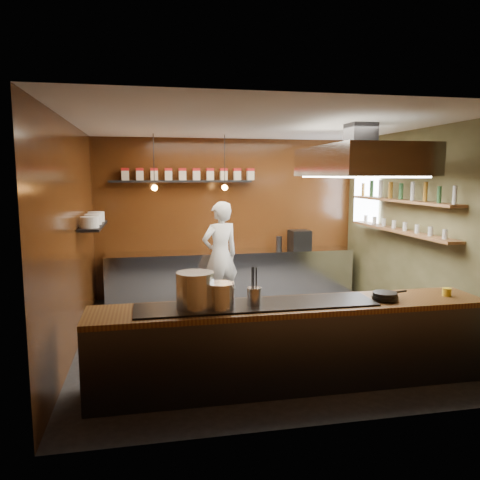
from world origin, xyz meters
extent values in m
plane|color=black|center=(0.00, 0.00, 0.00)|extent=(5.00, 5.00, 0.00)
plane|color=black|center=(0.00, 2.50, 1.50)|extent=(5.00, 0.00, 5.00)
plane|color=black|center=(-2.50, 0.00, 1.50)|extent=(0.00, 5.00, 5.00)
plane|color=#454627|center=(2.50, 0.00, 1.50)|extent=(0.00, 5.00, 5.00)
plane|color=silver|center=(0.00, 0.00, 3.00)|extent=(5.00, 5.00, 0.00)
plane|color=white|center=(2.45, 1.70, 1.90)|extent=(0.00, 1.00, 1.00)
cube|color=silver|center=(0.00, 2.17, 0.45)|extent=(4.60, 0.65, 0.90)
cube|color=#38383D|center=(0.00, -1.60, 0.43)|extent=(4.40, 0.70, 0.86)
cube|color=brown|center=(0.00, -1.60, 0.89)|extent=(4.40, 0.72, 0.06)
cube|color=black|center=(-0.40, -1.60, 0.93)|extent=(2.60, 0.55, 0.02)
cube|color=black|center=(-0.90, 2.36, 2.20)|extent=(2.60, 0.26, 0.04)
cube|color=black|center=(-2.34, 1.00, 1.55)|extent=(0.30, 1.40, 0.04)
cube|color=#8D5F38|center=(2.34, 0.30, 1.92)|extent=(0.26, 2.80, 0.04)
cube|color=#8D5F38|center=(2.34, 0.30, 1.45)|extent=(0.26, 2.80, 0.04)
cube|color=#38383D|center=(1.30, -0.40, 2.85)|extent=(0.35, 0.35, 0.30)
cube|color=silver|center=(1.30, -0.40, 2.50)|extent=(1.20, 2.00, 0.40)
cube|color=white|center=(1.30, -0.40, 2.29)|extent=(1.00, 1.80, 0.02)
cylinder|color=black|center=(-1.40, 1.70, 2.55)|extent=(0.01, 0.01, 0.90)
sphere|color=orange|center=(-1.40, 1.70, 2.10)|extent=(0.10, 0.10, 0.10)
cylinder|color=black|center=(-0.20, 1.70, 2.55)|extent=(0.01, 0.01, 0.90)
sphere|color=orange|center=(-0.20, 1.70, 2.10)|extent=(0.10, 0.10, 0.10)
cube|color=beige|center=(-1.90, 2.36, 2.31)|extent=(0.13, 0.13, 0.17)
cube|color=#9F1314|center=(-1.90, 2.36, 2.42)|extent=(0.13, 0.13, 0.05)
cube|color=beige|center=(-1.64, 2.36, 2.31)|extent=(0.13, 0.13, 0.17)
cube|color=#9F1314|center=(-1.64, 2.36, 2.42)|extent=(0.13, 0.13, 0.05)
cube|color=beige|center=(-1.39, 2.36, 2.31)|extent=(0.13, 0.13, 0.17)
cube|color=#9F1314|center=(-1.39, 2.36, 2.42)|extent=(0.13, 0.13, 0.05)
cube|color=beige|center=(-1.13, 2.36, 2.31)|extent=(0.13, 0.13, 0.17)
cube|color=#9F1314|center=(-1.13, 2.36, 2.42)|extent=(0.13, 0.13, 0.05)
cube|color=beige|center=(-0.88, 2.36, 2.31)|extent=(0.13, 0.13, 0.17)
cube|color=#9F1314|center=(-0.88, 2.36, 2.42)|extent=(0.14, 0.13, 0.05)
cube|color=beige|center=(-0.62, 2.36, 2.31)|extent=(0.13, 0.13, 0.17)
cube|color=#9F1314|center=(-0.62, 2.36, 2.42)|extent=(0.14, 0.13, 0.05)
cube|color=beige|center=(-0.37, 2.36, 2.31)|extent=(0.13, 0.13, 0.17)
cube|color=#9F1314|center=(-0.37, 2.36, 2.42)|extent=(0.14, 0.13, 0.05)
cube|color=beige|center=(-0.11, 2.36, 2.31)|extent=(0.13, 0.13, 0.17)
cube|color=#9F1314|center=(-0.11, 2.36, 2.42)|extent=(0.14, 0.13, 0.05)
cube|color=beige|center=(0.14, 2.36, 2.31)|extent=(0.13, 0.13, 0.17)
cube|color=#9F1314|center=(0.14, 2.36, 2.42)|extent=(0.14, 0.13, 0.05)
cube|color=beige|center=(0.40, 2.36, 2.31)|extent=(0.13, 0.13, 0.17)
cube|color=#9F1314|center=(0.40, 2.36, 2.42)|extent=(0.14, 0.13, 0.05)
cylinder|color=white|center=(-2.34, 0.55, 1.65)|extent=(0.26, 0.26, 0.16)
cylinder|color=white|center=(-2.34, 1.00, 1.65)|extent=(0.26, 0.26, 0.16)
cylinder|color=white|center=(-2.34, 1.45, 1.65)|extent=(0.26, 0.26, 0.16)
cylinder|color=silver|center=(2.34, -1.00, 2.06)|extent=(0.06, 0.06, 0.24)
cylinder|color=#2D5933|center=(2.34, -0.68, 2.06)|extent=(0.06, 0.06, 0.24)
cylinder|color=#8C601E|center=(2.34, -0.35, 2.06)|extent=(0.06, 0.06, 0.24)
cylinder|color=silver|center=(2.34, -0.02, 2.06)|extent=(0.06, 0.06, 0.24)
cylinder|color=#2D5933|center=(2.34, 0.30, 2.06)|extent=(0.06, 0.06, 0.24)
cylinder|color=#8C601E|center=(2.34, 0.62, 2.06)|extent=(0.06, 0.06, 0.24)
cylinder|color=silver|center=(2.34, 0.95, 2.06)|extent=(0.06, 0.06, 0.24)
cylinder|color=#2D5933|center=(2.34, 1.27, 2.06)|extent=(0.06, 0.06, 0.24)
cylinder|color=#8C601E|center=(2.34, 1.60, 2.06)|extent=(0.06, 0.06, 0.24)
cylinder|color=silver|center=(2.34, -0.85, 1.53)|extent=(0.07, 0.07, 0.13)
cylinder|color=silver|center=(2.34, -0.52, 1.53)|extent=(0.07, 0.07, 0.13)
cylinder|color=silver|center=(2.34, -0.19, 1.53)|extent=(0.07, 0.07, 0.13)
cylinder|color=silver|center=(2.34, 0.14, 1.53)|extent=(0.07, 0.07, 0.13)
cylinder|color=silver|center=(2.34, 0.46, 1.53)|extent=(0.07, 0.07, 0.13)
cylinder|color=silver|center=(2.34, 0.79, 1.53)|extent=(0.07, 0.07, 0.13)
cylinder|color=silver|center=(2.34, 1.12, 1.53)|extent=(0.07, 0.07, 0.13)
cylinder|color=silver|center=(2.34, 1.45, 1.53)|extent=(0.07, 0.07, 0.13)
cylinder|color=silver|center=(-1.07, -1.63, 1.13)|extent=(0.40, 0.40, 0.38)
cylinder|color=silver|center=(-0.81, -1.70, 1.08)|extent=(0.37, 0.37, 0.27)
cylinder|color=#B7BABF|center=(-0.44, -1.64, 1.04)|extent=(0.16, 0.16, 0.19)
cylinder|color=black|center=(1.06, -1.67, 0.96)|extent=(0.29, 0.29, 0.04)
cylinder|color=black|center=(1.06, -1.67, 0.99)|extent=(0.27, 0.27, 0.04)
cylinder|color=black|center=(1.28, -1.61, 0.99)|extent=(0.18, 0.07, 0.02)
cylinder|color=yellow|center=(1.86, -1.63, 0.97)|extent=(0.11, 0.11, 0.09)
cube|color=black|center=(1.31, 2.11, 1.09)|extent=(0.39, 0.37, 0.37)
imported|color=white|center=(-0.31, 1.52, 0.94)|extent=(0.80, 0.66, 1.87)
camera|label=1|loc=(-1.53, -6.35, 2.31)|focal=35.00mm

